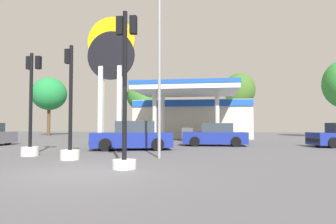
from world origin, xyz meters
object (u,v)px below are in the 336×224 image
car_0 (132,137)px  traffic_signal_1 (125,109)px  tree_1 (142,96)px  tree_2 (239,90)px  station_pole_sign (111,61)px  traffic_signal_2 (31,122)px  car_2 (215,135)px  traffic_signal_3 (70,129)px  tree_0 (49,94)px  corner_streetlamp (158,44)px

car_0 → traffic_signal_1: size_ratio=0.94×
tree_1 → tree_2: (10.96, 1.10, 0.64)m
car_0 → traffic_signal_1: 7.01m
station_pole_sign → traffic_signal_2: (1.72, -14.85, -5.80)m
station_pole_sign → traffic_signal_2: bearing=-83.4°
car_2 → tree_2: size_ratio=0.57×
car_0 → traffic_signal_1: bearing=-76.3°
traffic_signal_2 → tree_2: 25.19m
car_2 → traffic_signal_2: 10.82m
traffic_signal_1 → traffic_signal_3: (-2.79, 1.95, -0.66)m
station_pole_sign → car_0: (5.21, -11.13, -6.57)m
car_0 → tree_1: size_ratio=0.72×
tree_2 → traffic_signal_2: bearing=-115.3°
traffic_signal_2 → traffic_signal_3: bearing=-24.2°
traffic_signal_3 → tree_0: (-14.37, 22.89, 3.88)m
traffic_signal_3 → traffic_signal_2: bearing=155.8°
traffic_signal_1 → tree_1: tree_1 is taller
car_2 → traffic_signal_3: size_ratio=0.92×
traffic_signal_3 → tree_1: bearing=96.7°
traffic_signal_3 → corner_streetlamp: size_ratio=0.58×
traffic_signal_2 → corner_streetlamp: 6.44m
corner_streetlamp → tree_1: bearing=105.4°
car_0 → tree_1: (-3.78, 17.69, 3.91)m
traffic_signal_2 → car_0: bearing=46.8°
traffic_signal_1 → tree_2: (5.54, 25.51, 3.40)m
station_pole_sign → traffic_signal_2: station_pole_sign is taller
traffic_signal_3 → corner_streetlamp: 4.81m
traffic_signal_3 → tree_0: tree_0 is taller
traffic_signal_2 → tree_0: 25.20m
station_pole_sign → tree_2: 14.71m
traffic_signal_2 → tree_0: (-12.04, 21.84, 3.59)m
tree_2 → car_0: bearing=-110.9°
traffic_signal_2 → corner_streetlamp: (5.65, -0.20, 3.10)m
traffic_signal_1 → corner_streetlamp: (0.52, 2.80, 2.73)m
car_0 → traffic_signal_2: size_ratio=1.03×
station_pole_sign → tree_0: (-10.31, 7.00, -2.21)m
tree_1 → car_2: bearing=-59.8°
corner_streetlamp → station_pole_sign: bearing=116.1°
traffic_signal_2 → traffic_signal_3: (2.33, -1.05, -0.29)m
car_0 → car_2: (4.40, 3.66, -0.04)m
car_0 → tree_1: tree_1 is taller
car_0 → traffic_signal_2: bearing=-133.2°
corner_streetlamp → traffic_signal_1: bearing=-100.5°
car_0 → tree_2: 20.63m
car_0 → tree_0: tree_0 is taller
tree_2 → corner_streetlamp: size_ratio=0.93×
traffic_signal_1 → tree_1: size_ratio=0.76×
traffic_signal_3 → tree_0: 27.30m
traffic_signal_3 → corner_streetlamp: corner_streetlamp is taller
tree_1 → corner_streetlamp: size_ratio=0.83×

